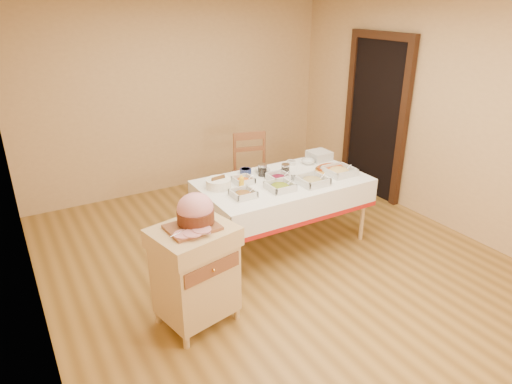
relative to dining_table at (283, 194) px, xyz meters
The scene contains 23 objects.
room_shell 0.82m from the dining_table, 135.00° to the right, with size 5.00×5.00×5.00m.
doorway 2.06m from the dining_table, 17.49° to the left, with size 0.09×1.10×2.20m.
dining_table is the anchor object (origin of this frame).
butcher_cart 1.62m from the dining_table, 150.35° to the right, with size 0.73×0.65×0.90m.
dining_chair 0.91m from the dining_table, 81.47° to the left, with size 0.56×0.54×1.02m.
ham_on_board 1.61m from the dining_table, 150.64° to the right, with size 0.42×0.40×0.28m.
serving_dish_a 0.64m from the dining_table, 164.24° to the right, with size 0.23×0.22×0.10m.
serving_dish_b 0.33m from the dining_table, 130.72° to the right, with size 0.26×0.26×0.11m.
serving_dish_c 0.38m from the dining_table, 50.06° to the right, with size 0.29×0.29×0.12m.
serving_dish_d 0.69m from the dining_table, 14.41° to the right, with size 0.31×0.31×0.12m.
serving_dish_e 0.48m from the dining_table, 159.93° to the left, with size 0.21×0.20×0.10m.
serving_dish_f 0.20m from the dining_table, 154.37° to the left, with size 0.24×0.22×0.11m.
small_bowl_left 0.79m from the dining_table, 160.67° to the left, with size 0.13×0.13×0.06m.
small_bowl_mid 0.50m from the dining_table, 123.05° to the left, with size 0.13×0.13×0.06m.
small_bowl_right 0.54m from the dining_table, 45.70° to the left, with size 0.10×0.10×0.05m.
bowl_white_imported 0.38m from the dining_table, 101.21° to the left, with size 0.17×0.17×0.04m, color silver.
bowl_small_imported 0.65m from the dining_table, 27.81° to the left, with size 0.16×0.16×0.05m, color silver.
preserve_jar_left 0.34m from the dining_table, 118.11° to the left, with size 0.11×0.11×0.13m.
preserve_jar_right 0.28m from the dining_table, 48.04° to the left, with size 0.10×0.10×0.13m.
mustard_bottle 0.56m from the dining_table, behind, with size 0.05×0.05×0.16m.
bread_basket 0.75m from the dining_table, 166.82° to the left, with size 0.27×0.27×0.12m.
plate_stack 0.86m from the dining_table, 24.54° to the left, with size 0.25×0.25×0.11m.
brass_platter 0.66m from the dining_table, ahead, with size 0.37×0.27×0.05m.
Camera 1 is at (-2.30, -3.53, 2.60)m, focal length 32.00 mm.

